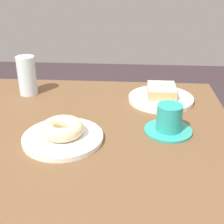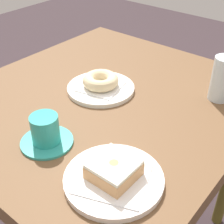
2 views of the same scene
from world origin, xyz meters
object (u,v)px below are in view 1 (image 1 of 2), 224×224
object	(u,v)px
plate_sugar_ring	(63,138)
donut_glazed_square	(161,91)
water_glass	(27,76)
donut_sugar_ring	(62,128)
plate_glazed_square	(161,99)
coffee_cup	(169,120)

from	to	relation	value
plate_sugar_ring	donut_glazed_square	xyz separation A→B (m)	(0.27, 0.27, 0.03)
water_glass	donut_sugar_ring	bearing A→B (deg)	-58.43
plate_sugar_ring	donut_glazed_square	world-z (taller)	donut_glazed_square
water_glass	plate_glazed_square	bearing A→B (deg)	-3.84
plate_sugar_ring	water_glass	bearing A→B (deg)	121.57
donut_sugar_ring	coffee_cup	xyz separation A→B (m)	(0.28, 0.06, -0.00)
plate_glazed_square	plate_sugar_ring	bearing A→B (deg)	-134.90
water_glass	coffee_cup	size ratio (longest dim) A/B	1.02
plate_sugar_ring	water_glass	distance (m)	0.36
donut_glazed_square	coffee_cup	world-z (taller)	coffee_cup
water_glass	coffee_cup	bearing A→B (deg)	-27.29
coffee_cup	donut_sugar_ring	bearing A→B (deg)	-166.88
plate_sugar_ring	water_glass	size ratio (longest dim) A/B	1.57
donut_glazed_square	coffee_cup	xyz separation A→B (m)	(0.00, -0.21, -0.00)
plate_sugar_ring	plate_glazed_square	xyz separation A→B (m)	(0.27, 0.27, 0.00)
plate_glazed_square	water_glass	world-z (taller)	water_glass
plate_glazed_square	donut_glazed_square	world-z (taller)	donut_glazed_square
water_glass	donut_glazed_square	bearing A→B (deg)	-3.84
plate_sugar_ring	donut_sugar_ring	bearing A→B (deg)	0.00
plate_glazed_square	coffee_cup	xyz separation A→B (m)	(0.00, -0.21, 0.03)
donut_glazed_square	coffee_cup	bearing A→B (deg)	-88.66
plate_glazed_square	coffee_cup	world-z (taller)	coffee_cup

